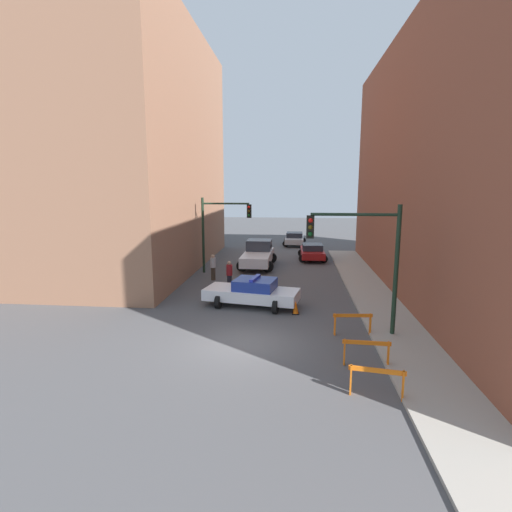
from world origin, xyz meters
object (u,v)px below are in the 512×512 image
Objects in this scene: traffic_light_near at (367,250)px; barrier_front at (377,378)px; pedestrian_crossing at (229,274)px; traffic_cone at (296,307)px; parked_car_near at (312,252)px; police_car at (252,292)px; pedestrian_corner at (213,267)px; traffic_light_far at (219,224)px; barrier_mid at (366,349)px; barrier_back at (353,321)px; white_truck at (258,254)px; parked_car_mid at (295,238)px.

barrier_front is at bearing -94.89° from traffic_light_near.
traffic_cone is at bearing -29.41° from pedestrian_crossing.
parked_car_near is at bearing 92.57° from barrier_front.
police_car is 2.99× the size of pedestrian_corner.
traffic_light_far is 3.25× the size of barrier_mid.
barrier_back is at bearing -55.39° from traffic_light_far.
traffic_cone is (-2.73, 2.47, -3.21)m from traffic_light_near.
white_truck is at bearing 104.38° from traffic_cone.
traffic_light_near is 9.85m from pedestrian_crossing.
parked_car_mid is 16.43m from pedestrian_corner.
pedestrian_crossing is 1.04× the size of barrier_back.
police_car reaches higher than parked_car_mid.
traffic_cone is at bearing 107.42° from barrier_front.
traffic_light_near is 7.93× the size of traffic_cone.
pedestrian_crossing is at bearing -119.16° from parked_car_near.
traffic_cone is (-1.35, -14.13, -0.36)m from parked_car_near.
white_truck reaches higher than pedestrian_corner.
parked_car_mid is 6.63× the size of traffic_cone.
parked_car_near is at bearing 94.77° from traffic_light_near.
pedestrian_corner is 15.75m from barrier_front.
traffic_light_far reaches higher than traffic_cone.
barrier_back is at bearing -82.73° from parked_car_mid.
traffic_light_far is 13.68m from barrier_back.
pedestrian_corner is (-8.03, 8.89, -2.67)m from traffic_light_near.
white_truck is 3.40× the size of barrier_back.
pedestrian_crossing is at bearing 122.99° from barrier_mid.
barrier_front is (7.61, -13.79, -0.24)m from pedestrian_corner.
traffic_light_far is 14.68m from parked_car_mid.
barrier_front is (2.43, -29.37, -0.06)m from parked_car_mid.
barrier_back is at bearing -87.78° from parked_car_near.
traffic_cone is at bearing -58.17° from traffic_light_far.
barrier_front is 0.99× the size of barrier_mid.
barrier_front is at bearing -89.92° from barrier_back.
pedestrian_crossing reaches higher than barrier_front.
pedestrian_crossing is (-5.23, -9.82, 0.19)m from parked_car_near.
parked_car_mid is 2.72× the size of barrier_back.
white_truck is 11.33m from parked_car_mid.
parked_car_mid is 2.62× the size of pedestrian_corner.
barrier_mid is (-0.36, -2.85, -2.91)m from traffic_light_near.
traffic_light_far is 5.12m from pedestrian_crossing.
pedestrian_crossing is 13.23m from barrier_front.
parked_car_mid is at bearing 77.28° from white_truck.
pedestrian_crossing is at bearing 132.34° from barrier_back.
barrier_back is (-0.06, 2.84, 0.00)m from barrier_mid.
pedestrian_crossing is (-3.77, -17.69, 0.19)m from parked_car_mid.
police_car is 0.91× the size of white_truck.
pedestrian_corner is at bearing 142.43° from pedestrian_crossing.
traffic_cone is at bearing -105.30° from police_car.
traffic_light_near is 6.68m from police_car.
barrier_mid is (6.26, -9.64, -0.24)m from pedestrian_crossing.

